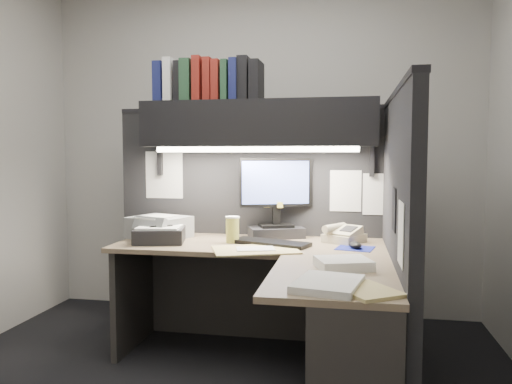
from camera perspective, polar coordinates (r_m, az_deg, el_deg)
wall_back at (r=4.10m, az=0.44°, el=5.02°), size 3.50×0.04×2.70m
wall_front at (r=1.27m, az=-24.16°, el=6.52°), size 3.50×0.04×2.70m
partition_back at (r=3.57m, az=-0.68°, el=-3.70°), size 1.90×0.06×1.60m
partition_right at (r=2.78m, az=15.86°, el=-6.14°), size 0.06×1.50×1.60m
desk at (r=2.69m, az=3.88°, el=-14.16°), size 1.70×1.53×0.73m
overhead_shelf at (r=3.35m, az=0.31°, el=7.78°), size 1.55×0.34×0.30m
task_light_tube at (r=3.21m, az=-0.13°, el=4.90°), size 1.32×0.04×0.04m
monitor at (r=3.41m, az=2.32°, el=-1.61°), size 0.48×0.34×0.54m
keyboard at (r=3.15m, az=1.67°, el=-5.82°), size 0.53×0.32×0.02m
mousepad at (r=3.09m, az=11.25°, el=-6.31°), size 0.25×0.24×0.00m
mouse at (r=3.06m, az=11.26°, el=-5.96°), size 0.11×0.13×0.04m
telephone at (r=3.29m, az=10.04°, el=-4.92°), size 0.30×0.30×0.09m
coffee_cup at (r=3.22m, az=-2.71°, el=-4.39°), size 0.09×0.09×0.16m
printer at (r=3.47m, az=-10.99°, el=-3.97°), size 0.45×0.41×0.14m
notebook_stack at (r=3.29m, az=-10.96°, el=-4.88°), size 0.36×0.32×0.09m
open_folder at (r=2.96m, az=-0.08°, el=-6.62°), size 0.57×0.48×0.01m
paper_stack_a at (r=2.54m, az=9.96°, el=-8.05°), size 0.31×0.29×0.05m
paper_stack_b at (r=2.17m, az=8.23°, el=-10.37°), size 0.32×0.37×0.03m
manila_stack at (r=2.13m, az=12.55°, el=-10.94°), size 0.32×0.33×0.01m
binder_row at (r=3.46m, az=-5.43°, el=12.46°), size 0.72×0.25×0.29m
pinned_papers at (r=3.13m, az=5.05°, el=-0.16°), size 1.76×1.31×0.51m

